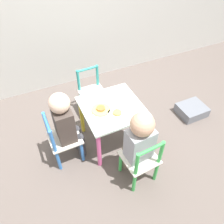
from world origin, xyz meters
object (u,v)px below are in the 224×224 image
at_px(plate_front, 117,114).
at_px(chair_green, 141,160).
at_px(chair_blue, 62,139).
at_px(storage_bin, 192,110).
at_px(child_front, 139,140).
at_px(plate_left, 101,109).
at_px(child_left, 66,122).
at_px(chair_teal, 92,93).
at_px(kids_table, 112,113).

bearing_deg(plate_front, chair_green, -84.91).
xyz_separation_m(chair_green, chair_blue, (-0.50, 0.46, 0.00)).
bearing_deg(chair_green, chair_blue, -46.56).
distance_m(plate_front, storage_bin, 1.03).
height_order(child_front, storage_bin, child_front).
xyz_separation_m(child_front, storage_bin, (0.92, 0.37, -0.38)).
xyz_separation_m(plate_front, plate_left, (-0.10, 0.10, 0.00)).
height_order(child_left, plate_front, child_left).
height_order(chair_teal, plate_left, chair_teal).
height_order(chair_blue, storage_bin, chair_blue).
distance_m(child_front, child_left, 0.60).
bearing_deg(plate_left, chair_green, -73.83).
relative_size(chair_blue, plate_left, 3.15).
xyz_separation_m(chair_blue, chair_teal, (0.46, 0.48, 0.00)).
bearing_deg(plate_front, storage_bin, 3.74).
bearing_deg(kids_table, chair_teal, 91.92).
bearing_deg(chair_green, plate_front, -88.88).
relative_size(kids_table, chair_teal, 1.01).
relative_size(kids_table, plate_front, 3.15).
distance_m(plate_left, storage_bin, 1.12).
xyz_separation_m(plate_front, storage_bin, (0.95, 0.06, -0.39)).
height_order(chair_teal, child_left, child_left).
bearing_deg(child_left, chair_green, -137.16).
relative_size(chair_blue, child_left, 0.70).
bearing_deg(kids_table, plate_left, 180.00).
distance_m(chair_blue, plate_left, 0.42).
bearing_deg(plate_front, child_front, -84.69).
height_order(kids_table, child_left, child_left).
xyz_separation_m(chair_teal, child_front, (0.04, -0.88, 0.19)).
height_order(kids_table, plate_left, plate_left).
height_order(child_left, plate_left, child_left).
bearing_deg(chair_teal, plate_left, -102.48).
xyz_separation_m(kids_table, plate_front, (-0.00, -0.10, 0.08)).
relative_size(kids_table, child_left, 0.70).
relative_size(child_front, storage_bin, 2.45).
relative_size(plate_front, storage_bin, 0.56).
distance_m(kids_table, chair_blue, 0.49).
bearing_deg(kids_table, child_front, -86.03).
bearing_deg(chair_green, kids_table, -90.00).
bearing_deg(chair_green, plate_left, -77.81).
height_order(kids_table, plate_front, plate_front).
xyz_separation_m(child_left, plate_front, (0.41, -0.10, 0.02)).
distance_m(chair_green, child_front, 0.20).
distance_m(chair_green, plate_front, 0.42).
relative_size(chair_blue, child_front, 0.71).
distance_m(chair_green, child_left, 0.67).
distance_m(kids_table, storage_bin, 1.00).
bearing_deg(child_front, kids_table, -90.00).
height_order(chair_blue, plate_front, chair_blue).
xyz_separation_m(chair_green, storage_bin, (0.91, 0.43, -0.19)).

